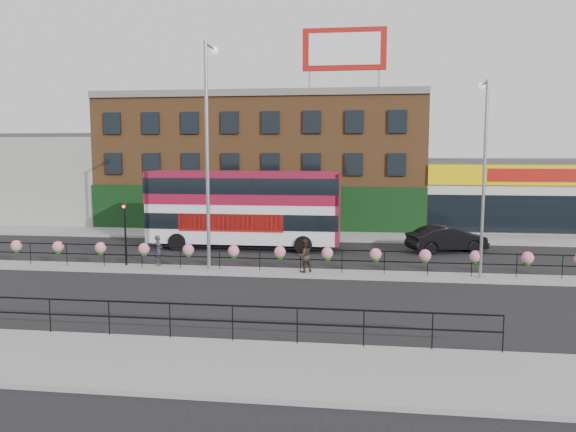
# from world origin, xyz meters

# --- Properties ---
(ground) EXTENTS (120.00, 120.00, 0.00)m
(ground) POSITION_xyz_m (0.00, 0.00, 0.00)
(ground) COLOR black
(ground) RESTS_ON ground
(south_pavement) EXTENTS (60.00, 4.00, 0.15)m
(south_pavement) POSITION_xyz_m (0.00, -12.00, 0.07)
(south_pavement) COLOR gray
(south_pavement) RESTS_ON ground
(north_pavement) EXTENTS (60.00, 4.00, 0.15)m
(north_pavement) POSITION_xyz_m (0.00, 12.00, 0.07)
(north_pavement) COLOR gray
(north_pavement) RESTS_ON ground
(median) EXTENTS (60.00, 1.60, 0.15)m
(median) POSITION_xyz_m (0.00, 0.00, 0.07)
(median) COLOR gray
(median) RESTS_ON ground
(yellow_line_inner) EXTENTS (60.00, 0.10, 0.01)m
(yellow_line_inner) POSITION_xyz_m (0.00, -9.70, 0.01)
(yellow_line_inner) COLOR gold
(yellow_line_inner) RESTS_ON ground
(yellow_line_outer) EXTENTS (60.00, 0.10, 0.01)m
(yellow_line_outer) POSITION_xyz_m (0.00, -9.88, 0.01)
(yellow_line_outer) COLOR gold
(yellow_line_outer) RESTS_ON ground
(brick_building) EXTENTS (25.00, 12.21, 10.30)m
(brick_building) POSITION_xyz_m (-4.00, 19.96, 5.13)
(brick_building) COLOR brown
(brick_building) RESTS_ON ground
(supermarket) EXTENTS (15.00, 12.25, 5.30)m
(supermarket) POSITION_xyz_m (16.00, 19.90, 2.65)
(supermarket) COLOR silver
(supermarket) RESTS_ON ground
(warehouse_west) EXTENTS (15.50, 12.00, 7.30)m
(warehouse_west) POSITION_xyz_m (-24.25, 20.00, 3.65)
(warehouse_west) COLOR gray
(warehouse_west) RESTS_ON ground
(billboard) EXTENTS (6.00, 0.29, 4.40)m
(billboard) POSITION_xyz_m (2.50, 14.99, 13.18)
(billboard) COLOR #A3130F
(billboard) RESTS_ON brick_building
(median_railing) EXTENTS (30.04, 0.56, 1.23)m
(median_railing) POSITION_xyz_m (-0.00, 0.00, 1.05)
(median_railing) COLOR black
(median_railing) RESTS_ON median
(south_railing) EXTENTS (20.04, 0.05, 1.12)m
(south_railing) POSITION_xyz_m (-2.00, -10.10, 0.96)
(south_railing) COLOR black
(south_railing) RESTS_ON south_pavement
(double_decker_bus) EXTENTS (11.70, 2.98, 4.73)m
(double_decker_bus) POSITION_xyz_m (-3.20, 6.88, 2.91)
(double_decker_bus) COLOR white
(double_decker_bus) RESTS_ON ground
(car) EXTENTS (4.73, 5.77, 1.54)m
(car) POSITION_xyz_m (8.94, 7.31, 0.77)
(car) COLOR black
(car) RESTS_ON ground
(pedestrian_a) EXTENTS (0.60, 0.42, 1.55)m
(pedestrian_a) POSITION_xyz_m (-6.31, 0.52, 0.93)
(pedestrian_a) COLOR #30313D
(pedestrian_a) RESTS_ON median
(pedestrian_b) EXTENTS (1.36, 1.35, 1.60)m
(pedestrian_b) POSITION_xyz_m (1.18, -0.04, 0.95)
(pedestrian_b) COLOR #31211C
(pedestrian_b) RESTS_ON median
(lamp_column_west) EXTENTS (0.39, 1.93, 11.00)m
(lamp_column_west) POSITION_xyz_m (-3.54, 0.26, 6.67)
(lamp_column_west) COLOR gray
(lamp_column_west) RESTS_ON median
(lamp_column_east) EXTENTS (0.32, 1.58, 8.98)m
(lamp_column_east) POSITION_xyz_m (9.35, 0.04, 5.47)
(lamp_column_east) COLOR gray
(lamp_column_east) RESTS_ON median
(traffic_light_median) EXTENTS (0.15, 0.28, 3.65)m
(traffic_light_median) POSITION_xyz_m (-8.00, 0.39, 2.47)
(traffic_light_median) COLOR black
(traffic_light_median) RESTS_ON median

